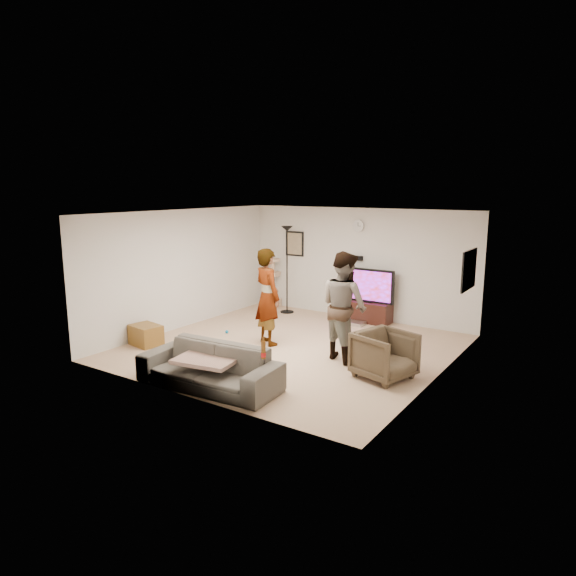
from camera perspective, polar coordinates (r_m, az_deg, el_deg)
The scene contains 24 objects.
floor at distance 9.71m, azimuth 0.42°, elevation -6.65°, with size 5.50×5.50×0.02m, color tan.
ceiling at distance 9.25m, azimuth 0.45°, elevation 8.37°, with size 5.50×5.50×0.02m, color white.
wall_back at distance 11.77m, azimuth 7.77°, elevation 2.71°, with size 5.50×0.04×2.50m, color silver.
wall_front at distance 7.30m, azimuth -11.43°, elevation -2.62°, with size 5.50×0.04×2.50m, color silver.
wall_left at distance 11.12m, azimuth -11.54°, elevation 2.09°, with size 0.04×5.50×2.50m, color silver.
wall_right at distance 8.26m, azimuth 16.65°, elevation -1.27°, with size 0.04×5.50×2.50m, color silver.
wall_clock at distance 11.65m, azimuth 7.81°, elevation 6.83°, with size 0.26×0.26×0.04m, color silver.
wall_speaker at distance 11.70m, azimuth 7.65°, elevation 3.30°, with size 0.25×0.10×0.10m, color black.
picture_back at distance 12.53m, azimuth 0.73°, elevation 4.93°, with size 0.42×0.03×0.52m, color gray.
picture_right at distance 9.74m, azimuth 19.39°, elevation 1.90°, with size 0.03×0.78×0.62m, color #E9AC73.
tv_stand at distance 11.60m, azimuth 8.68°, elevation -2.59°, with size 1.10×0.45×0.46m, color black.
console_box at distance 11.33m, azimuth 7.47°, elevation -3.89°, with size 0.40×0.30×0.07m, color #B6B6B6.
tv at distance 11.47m, azimuth 8.77°, elevation 0.31°, with size 1.24×0.08×0.74m, color black.
tv_screen at distance 11.43m, azimuth 8.67°, elevation 0.27°, with size 1.14×0.01×0.65m, color #8924F9.
floor_lamp at distance 12.14m, azimuth -0.11°, elevation 2.03°, with size 0.32×0.32×2.06m, color black.
cat_tree at distance 12.77m, azimuth -1.86°, elevation 0.59°, with size 0.40×0.40×1.24m, color tan.
person_left at distance 9.71m, azimuth -2.28°, elevation -0.97°, with size 0.67×0.44×1.84m, color #AFAFAF.
person_right at distance 8.90m, azimuth 6.22°, elevation -1.99°, with size 0.92×0.72×1.89m, color #3B5F86.
sofa at distance 7.86m, azimuth -8.70°, elevation -8.61°, with size 2.18×0.85×0.64m, color #48433D.
throw_blanket at distance 7.85m, azimuth -8.90°, elevation -7.80°, with size 0.90×0.70×0.06m, color tan.
beer_bottle at distance 7.11m, azimuth -2.74°, elevation -6.86°, with size 0.06×0.06×0.25m, color #5E330D.
armchair at distance 8.24m, azimuth 10.65°, elevation -7.33°, with size 0.80×0.82×0.75m, color #3F3324.
side_table at distance 10.17m, azimuth -15.46°, elevation -5.04°, with size 0.58×0.44×0.39m, color brown.
toy_ball at distance 10.67m, azimuth -6.79°, elevation -4.83°, with size 0.07×0.07×0.07m, color #0F6FAA.
Camera 1 is at (5.04, -7.75, 2.96)m, focal length 32.10 mm.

